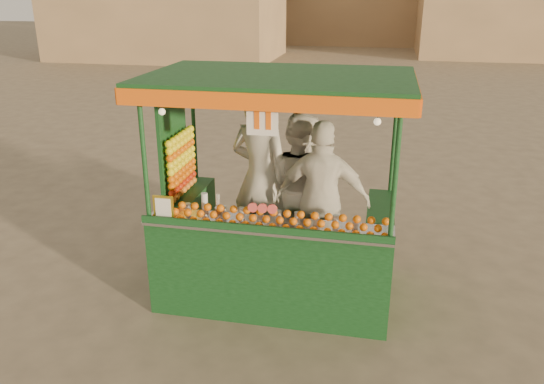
% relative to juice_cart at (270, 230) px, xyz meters
% --- Properties ---
extents(ground, '(90.00, 90.00, 0.00)m').
position_rel_juice_cart_xyz_m(ground, '(-0.00, -0.08, -0.76)').
color(ground, brown).
rests_on(ground, ground).
extents(building_right, '(9.00, 6.00, 5.00)m').
position_rel_juice_cart_xyz_m(building_right, '(7.00, 23.92, 1.74)').
color(building_right, '#A4835D').
rests_on(building_right, ground).
extents(juice_cart, '(2.58, 1.67, 2.34)m').
position_rel_juice_cart_xyz_m(juice_cart, '(0.00, 0.00, 0.00)').
color(juice_cart, '#0E3514').
rests_on(juice_cart, ground).
extents(vendor_left, '(0.80, 0.65, 1.89)m').
position_rel_juice_cart_xyz_m(vendor_left, '(-0.16, 0.30, 0.46)').
color(vendor_left, beige).
rests_on(vendor_left, ground).
extents(vendor_middle, '(0.92, 0.79, 1.64)m').
position_rel_juice_cart_xyz_m(vendor_middle, '(0.22, 0.44, 0.33)').
color(vendor_middle, silver).
rests_on(vendor_middle, ground).
extents(vendor_right, '(0.97, 0.41, 1.64)m').
position_rel_juice_cart_xyz_m(vendor_right, '(0.52, 0.10, 0.33)').
color(vendor_right, white).
rests_on(vendor_right, ground).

